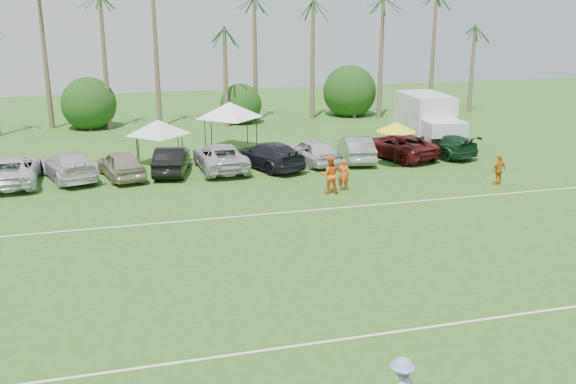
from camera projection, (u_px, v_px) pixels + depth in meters
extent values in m
cube|color=white|center=(284.00, 347.00, 18.33)|extent=(80.00, 0.10, 0.01)
cube|color=white|center=(216.00, 218.00, 29.44)|extent=(80.00, 0.10, 0.01)
cone|color=brown|center=(0.00, 67.00, 47.20)|extent=(0.44, 0.44, 10.00)
cone|color=brown|center=(57.00, 59.00, 48.07)|extent=(0.44, 0.44, 11.00)
cone|color=brown|center=(113.00, 78.00, 49.51)|extent=(0.44, 0.44, 8.00)
cone|color=brown|center=(165.00, 70.00, 50.39)|extent=(0.44, 0.44, 9.00)
cone|color=brown|center=(215.00, 62.00, 51.27)|extent=(0.44, 0.44, 10.00)
cone|color=brown|center=(264.00, 55.00, 52.15)|extent=(0.44, 0.44, 11.00)
cone|color=brown|center=(322.00, 72.00, 53.84)|extent=(0.44, 0.44, 8.00)
cone|color=brown|center=(378.00, 65.00, 54.97)|extent=(0.44, 0.44, 9.00)
cone|color=brown|center=(431.00, 58.00, 56.10)|extent=(0.44, 0.44, 10.00)
cone|color=brown|center=(472.00, 51.00, 56.98)|extent=(0.44, 0.44, 11.00)
cylinder|color=brown|center=(90.00, 119.00, 50.85)|extent=(0.30, 0.30, 1.40)
sphere|color=#143B10|center=(89.00, 106.00, 50.55)|extent=(4.00, 4.00, 4.00)
cylinder|color=brown|center=(239.00, 113.00, 53.91)|extent=(0.30, 0.30, 1.40)
sphere|color=#143B10|center=(239.00, 100.00, 53.60)|extent=(4.00, 4.00, 4.00)
cylinder|color=brown|center=(350.00, 108.00, 56.45)|extent=(0.30, 0.30, 1.40)
sphere|color=#143B10|center=(351.00, 95.00, 56.14)|extent=(4.00, 4.00, 4.00)
imported|color=#E95019|center=(343.00, 175.00, 33.63)|extent=(0.73, 0.60, 1.71)
imported|color=orange|center=(330.00, 175.00, 33.12)|extent=(1.10, 0.93, 1.99)
imported|color=orange|center=(499.00, 170.00, 34.70)|extent=(1.05, 0.67, 1.67)
cube|color=silver|center=(424.00, 113.00, 44.32)|extent=(3.11, 5.17, 2.70)
cube|color=silver|center=(444.00, 139.00, 41.37)|extent=(2.64, 2.15, 2.26)
cube|color=black|center=(448.00, 146.00, 40.69)|extent=(2.50, 0.54, 1.08)
cube|color=#E5590C|center=(442.00, 120.00, 44.69)|extent=(0.17, 1.72, 0.97)
cylinder|color=black|center=(426.00, 148.00, 41.56)|extent=(0.41, 0.99, 0.97)
cylinder|color=black|center=(457.00, 147.00, 41.94)|extent=(0.41, 0.99, 0.97)
cylinder|color=black|center=(402.00, 135.00, 45.84)|extent=(0.41, 0.99, 0.97)
cylinder|color=black|center=(430.00, 134.00, 46.21)|extent=(0.41, 0.99, 0.97)
cylinder|color=black|center=(139.00, 155.00, 37.68)|extent=(0.06, 0.06, 1.84)
cylinder|color=black|center=(183.00, 153.00, 38.33)|extent=(0.06, 0.06, 1.84)
cylinder|color=black|center=(137.00, 146.00, 40.06)|extent=(0.06, 0.06, 1.84)
cylinder|color=black|center=(178.00, 144.00, 40.71)|extent=(0.06, 0.06, 1.84)
pyramid|color=silver|center=(158.00, 120.00, 38.68)|extent=(3.98, 3.98, 0.92)
cylinder|color=black|center=(212.00, 139.00, 41.59)|extent=(0.06, 0.06, 2.13)
cylinder|color=black|center=(257.00, 137.00, 42.36)|extent=(0.06, 0.06, 2.13)
cylinder|color=black|center=(205.00, 131.00, 44.37)|extent=(0.06, 0.06, 2.13)
cylinder|color=black|center=(247.00, 128.00, 45.13)|extent=(0.06, 0.06, 2.13)
pyramid|color=white|center=(229.00, 102.00, 42.76)|extent=(4.61, 4.61, 1.07)
cylinder|color=black|center=(395.00, 147.00, 38.51)|extent=(0.05, 0.05, 2.45)
cone|color=yellow|center=(396.00, 127.00, 38.16)|extent=(2.45, 2.45, 0.56)
imported|color=silver|center=(13.00, 170.00, 34.83)|extent=(2.80, 5.78, 1.59)
imported|color=silver|center=(68.00, 165.00, 35.85)|extent=(3.78, 5.88, 1.59)
imported|color=gray|center=(121.00, 164.00, 36.10)|extent=(2.90, 4.96, 1.59)
imported|color=black|center=(172.00, 160.00, 37.12)|extent=(2.67, 5.06, 1.59)
imported|color=#B1B2B4|center=(220.00, 157.00, 37.87)|extent=(2.77, 5.77, 1.59)
imported|color=black|center=(268.00, 155.00, 38.32)|extent=(4.02, 5.90, 1.59)
imported|color=silver|center=(312.00, 151.00, 39.40)|extent=(2.69, 4.92, 1.59)
imported|color=gray|center=(356.00, 149.00, 40.06)|extent=(2.48, 5.03, 1.59)
imported|color=#541315|center=(397.00, 146.00, 40.91)|extent=(4.20, 6.23, 1.59)
imported|color=#11311A|center=(438.00, 143.00, 41.60)|extent=(4.00, 5.90, 1.59)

